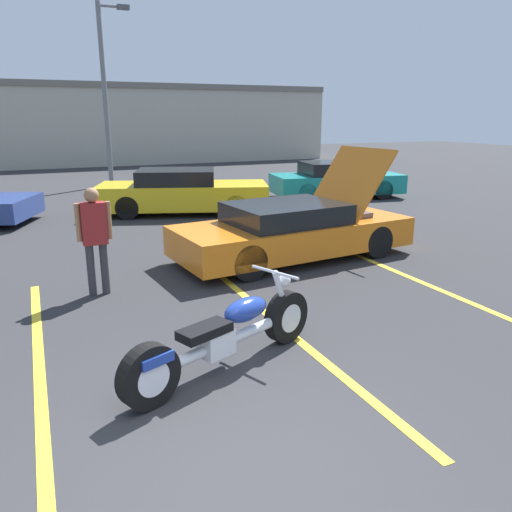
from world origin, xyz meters
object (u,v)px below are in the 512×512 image
Objects in this scene: parked_car_mid_right_row at (182,192)px; spectator_by_show_car at (95,233)px; motorcycle at (226,336)px; show_car_hood_open at (294,230)px; light_pole at (107,87)px; parked_car_right_row at (336,181)px.

spectator_by_show_car is (-3.03, -5.95, 0.39)m from parked_car_mid_right_row.
show_car_hood_open reaches higher than motorcycle.
light_pole is 13.30m from spectator_by_show_car.
parked_car_mid_right_row is at bearing -162.87° from parked_car_right_row.
parked_car_right_row is (7.60, 9.66, 0.18)m from motorcycle.
spectator_by_show_car is (-8.55, -6.63, 0.41)m from parked_car_right_row.
spectator_by_show_car is (-2.18, -12.84, -2.74)m from light_pole.
spectator_by_show_car is at bearing 84.99° from motorcycle.
parked_car_right_row is 10.82m from spectator_by_show_car.
motorcycle is (-1.23, -15.87, -3.33)m from light_pole.
show_car_hood_open is at bearing 9.05° from spectator_by_show_car.
motorcycle is 0.50× the size of parked_car_mid_right_row.
motorcycle is at bearing -118.01° from parked_car_right_row.
show_car_hood_open is 2.88× the size of spectator_by_show_car.
parked_car_mid_right_row reaches higher than motorcycle.
parked_car_right_row is (5.52, 0.67, -0.02)m from parked_car_mid_right_row.
parked_car_mid_right_row is 1.10× the size of parked_car_right_row.
parked_car_right_row is at bearing 26.26° from parked_car_mid_right_row.
motorcycle is 0.52× the size of show_car_hood_open.
motorcycle is at bearing -94.41° from light_pole.
light_pole is at bearing 91.34° from show_car_hood_open.
parked_car_right_row is 2.73× the size of spectator_by_show_car.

